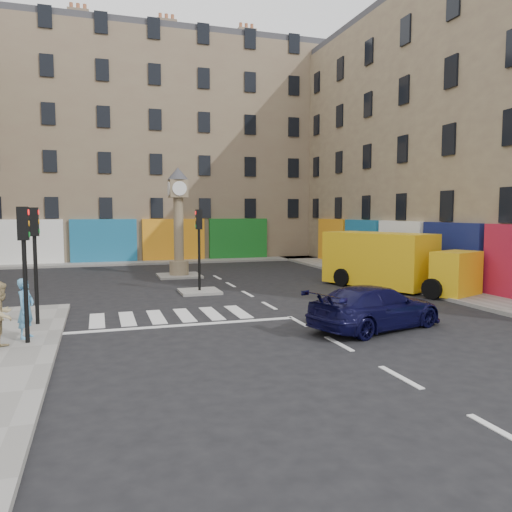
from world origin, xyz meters
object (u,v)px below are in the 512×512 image
traffic_light_left_near (24,252)px  traffic_light_left_far (35,247)px  traffic_light_island (199,237)px  clock_pillar (178,215)px  yellow_van (391,261)px  pedestrian_blue (26,308)px  navy_sedan (376,307)px  pedestrian_tan (1,315)px

traffic_light_left_near → traffic_light_left_far: 2.40m
traffic_light_left_near → traffic_light_island: (6.30, 7.80, -0.03)m
traffic_light_left_near → clock_pillar: size_ratio=0.61×
traffic_light_left_near → traffic_light_island: bearing=51.1°
traffic_light_island → yellow_van: size_ratio=0.48×
traffic_light_island → pedestrian_blue: bearing=-131.5°
navy_sedan → pedestrian_tan: size_ratio=2.73×
traffic_light_left_near → pedestrian_tan: (-0.56, -0.40, -1.59)m
yellow_van → pedestrian_tan: 17.18m
traffic_light_left_far → navy_sedan: 10.93m
traffic_light_left_far → clock_pillar: bearing=61.1°
traffic_light_island → pedestrian_blue: size_ratio=2.18×
traffic_light_left_near → navy_sedan: size_ratio=0.77×
clock_pillar → pedestrian_blue: 14.91m
navy_sedan → traffic_light_island: bearing=7.5°
yellow_van → pedestrian_tan: (-15.88, -6.53, -0.31)m
navy_sedan → yellow_van: yellow_van is taller
traffic_light_left_near → clock_pillar: 15.19m
clock_pillar → pedestrian_tan: clock_pillar is taller
traffic_light_left_far → yellow_van: traffic_light_left_far is taller
clock_pillar → yellow_van: (9.03, -7.66, -2.21)m
traffic_light_left_near → pedestrian_blue: size_ratio=2.18×
traffic_light_left_near → traffic_light_island: size_ratio=1.00×
traffic_light_island → clock_pillar: bearing=90.0°
clock_pillar → traffic_light_left_far: bearing=-118.9°
navy_sedan → yellow_van: size_ratio=0.62×
clock_pillar → navy_sedan: bearing=-75.0°
pedestrian_blue → pedestrian_tan: 1.07m
traffic_light_left_far → clock_pillar: clock_pillar is taller
traffic_light_left_far → clock_pillar: (6.30, 11.40, 0.93)m
yellow_van → traffic_light_left_far: bearing=171.1°
traffic_light_island → clock_pillar: 6.07m
traffic_light_left_far → yellow_van: (15.33, 3.73, -1.28)m
traffic_light_island → pedestrian_blue: 9.79m
pedestrian_blue → clock_pillar: bearing=-2.6°
clock_pillar → yellow_van: 12.05m
traffic_light_left_far → pedestrian_tan: (-0.56, -2.80, -1.59)m
clock_pillar → pedestrian_tan: bearing=-115.8°
clock_pillar → pedestrian_blue: (-6.39, -13.23, -2.55)m
traffic_light_left_far → pedestrian_tan: size_ratio=2.11×
traffic_light_left_near → pedestrian_tan: size_ratio=2.11×
traffic_light_island → pedestrian_tan: (-6.86, -8.20, -1.56)m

